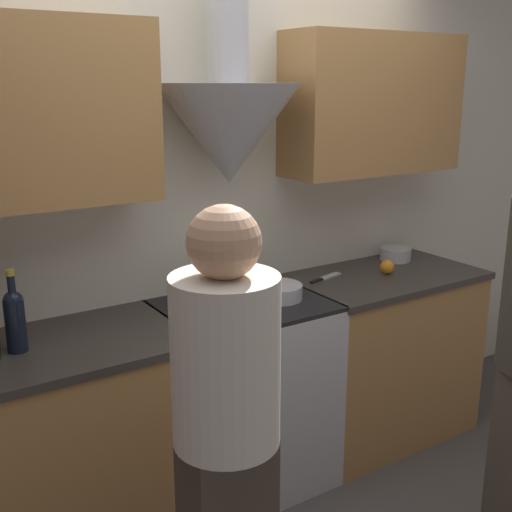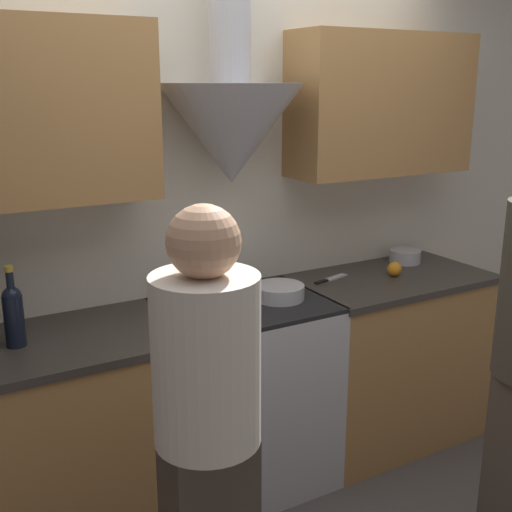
{
  "view_description": "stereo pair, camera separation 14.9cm",
  "coord_description": "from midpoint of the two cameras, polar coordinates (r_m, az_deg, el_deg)",
  "views": [
    {
      "loc": [
        -1.47,
        -2.03,
        1.92
      ],
      "look_at": [
        0.0,
        0.24,
        1.18
      ],
      "focal_mm": 45.0,
      "sensor_mm": 36.0,
      "label": 1
    },
    {
      "loc": [
        -1.34,
        -2.1,
        1.92
      ],
      "look_at": [
        0.0,
        0.24,
        1.18
      ],
      "focal_mm": 45.0,
      "sensor_mm": 36.0,
      "label": 2
    }
  ],
  "objects": [
    {
      "name": "stock_pot",
      "position": [
        2.85,
        -5.43,
        -3.52
      ],
      "size": [
        0.23,
        0.23,
        0.14
      ],
      "color": "silver",
      "rests_on": "stove_range"
    },
    {
      "name": "stove_range",
      "position": [
        3.14,
        -2.42,
        -12.18
      ],
      "size": [
        0.76,
        0.6,
        0.93
      ],
      "color": "silver",
      "rests_on": "ground_plane"
    },
    {
      "name": "person_foreground_left",
      "position": [
        1.98,
        -4.87,
        -16.02
      ],
      "size": [
        0.32,
        0.32,
        1.6
      ],
      "color": "#473D33",
      "rests_on": "ground_plane"
    },
    {
      "name": "mixing_bowl",
      "position": [
        3.01,
        0.52,
        -3.19
      ],
      "size": [
        0.23,
        0.23,
        0.07
      ],
      "color": "silver",
      "rests_on": "stove_range"
    },
    {
      "name": "chefs_knife",
      "position": [
        3.33,
        4.91,
        -1.94
      ],
      "size": [
        0.23,
        0.08,
        0.01
      ],
      "rotation": [
        0.0,
        0.0,
        0.23
      ],
      "color": "silver",
      "rests_on": "counter_right"
    },
    {
      "name": "saucepan",
      "position": [
        3.72,
        11.17,
        0.16
      ],
      "size": [
        0.17,
        0.17,
        0.07
      ],
      "color": "silver",
      "rests_on": "counter_right"
    },
    {
      "name": "wine_bottle_9",
      "position": [
        2.6,
        -22.22,
        -5.11
      ],
      "size": [
        0.08,
        0.08,
        0.32
      ],
      "color": "black",
      "rests_on": "counter_left"
    },
    {
      "name": "counter_right",
      "position": [
        3.62,
        9.78,
        -8.57
      ],
      "size": [
        1.03,
        0.62,
        0.93
      ],
      "color": "#B27F47",
      "rests_on": "ground_plane"
    },
    {
      "name": "orange_fruit",
      "position": [
        3.45,
        10.38,
        -0.97
      ],
      "size": [
        0.08,
        0.08,
        0.08
      ],
      "color": "orange",
      "rests_on": "counter_right"
    },
    {
      "name": "wall_back",
      "position": [
        3.0,
        -6.96,
        6.86
      ],
      "size": [
        8.4,
        0.64,
        2.6
      ],
      "color": "silver",
      "rests_on": "ground_plane"
    }
  ]
}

